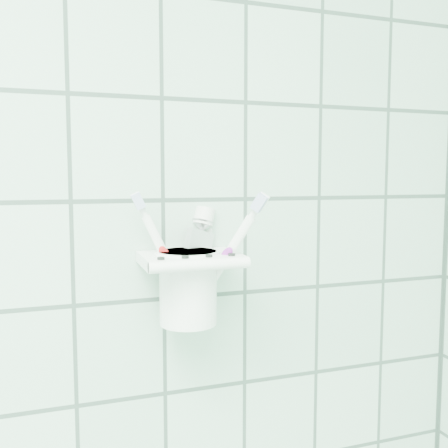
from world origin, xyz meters
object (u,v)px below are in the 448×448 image
at_px(cup, 188,284).
at_px(toothbrush_orange, 192,242).
at_px(toothbrush_blue, 180,239).
at_px(holder_bracket, 190,260).
at_px(toothpaste_tube, 184,251).
at_px(toothbrush_pink, 193,247).

height_order(cup, toothbrush_orange, toothbrush_orange).
xyz_separation_m(toothbrush_blue, toothbrush_orange, (0.02, -0.00, -0.00)).
height_order(cup, toothbrush_blue, toothbrush_blue).
xyz_separation_m(holder_bracket, toothpaste_tube, (-0.00, 0.02, 0.01)).
xyz_separation_m(holder_bracket, toothbrush_pink, (0.01, 0.01, 0.01)).
distance_m(toothbrush_pink, toothbrush_blue, 0.02).
xyz_separation_m(cup, toothbrush_blue, (-0.01, 0.02, 0.06)).
bearing_deg(cup, toothpaste_tube, 91.78).
relative_size(cup, toothpaste_tube, 0.61).
height_order(holder_bracket, toothpaste_tube, toothpaste_tube).
xyz_separation_m(toothbrush_pink, toothpaste_tube, (-0.01, 0.01, -0.01)).
bearing_deg(toothbrush_blue, holder_bracket, -43.56).
bearing_deg(toothbrush_pink, toothbrush_orange, 101.18).
xyz_separation_m(toothbrush_blue, toothpaste_tube, (0.01, 0.00, -0.02)).
height_order(holder_bracket, cup, same).
relative_size(holder_bracket, toothbrush_orange, 0.67).
bearing_deg(holder_bracket, cup, 111.20).
xyz_separation_m(holder_bracket, toothbrush_orange, (0.01, 0.02, 0.02)).
relative_size(holder_bracket, toothpaste_tube, 0.80).
relative_size(cup, toothbrush_blue, 0.49).
distance_m(cup, toothbrush_pink, 0.05).
xyz_separation_m(holder_bracket, cup, (-0.00, 0.00, -0.03)).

